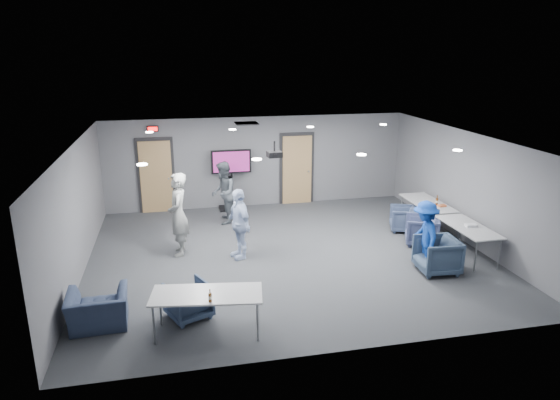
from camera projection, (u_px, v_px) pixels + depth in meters
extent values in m
plane|color=#313438|center=(288.00, 254.00, 11.64)|extent=(9.00, 9.00, 0.00)
plane|color=white|center=(288.00, 140.00, 10.86)|extent=(9.00, 9.00, 0.00)
cube|color=slate|center=(258.00, 162.00, 15.00)|extent=(9.00, 0.02, 2.70)
cube|color=slate|center=(348.00, 273.00, 7.51)|extent=(9.00, 0.02, 2.70)
cube|color=slate|center=(77.00, 212.00, 10.34)|extent=(0.02, 8.00, 2.70)
cube|color=slate|center=(467.00, 188.00, 12.16)|extent=(0.02, 8.00, 2.70)
cube|color=black|center=(156.00, 176.00, 14.44)|extent=(1.06, 0.06, 2.24)
cube|color=tan|center=(156.00, 177.00, 14.41)|extent=(0.90, 0.05, 2.10)
cylinder|color=gray|center=(169.00, 179.00, 14.45)|extent=(0.04, 0.10, 0.04)
cube|color=black|center=(297.00, 169.00, 15.29)|extent=(1.06, 0.06, 2.24)
cube|color=tan|center=(297.00, 170.00, 15.26)|extent=(0.90, 0.05, 2.10)
cylinder|color=gray|center=(308.00, 171.00, 15.30)|extent=(0.04, 0.10, 0.04)
cube|color=black|center=(153.00, 129.00, 14.02)|extent=(0.32, 0.06, 0.16)
cube|color=#FF0C0C|center=(153.00, 129.00, 13.98)|extent=(0.26, 0.02, 0.11)
cube|color=black|center=(247.00, 123.00, 13.39)|extent=(0.60, 0.60, 0.03)
cylinder|color=white|center=(142.00, 164.00, 8.58)|extent=(0.18, 0.18, 0.02)
cylinder|color=white|center=(149.00, 132.00, 11.95)|extent=(0.18, 0.18, 0.02)
cylinder|color=white|center=(257.00, 159.00, 8.98)|extent=(0.18, 0.18, 0.02)
cylinder|color=white|center=(232.00, 129.00, 12.35)|extent=(0.18, 0.18, 0.02)
cylinder|color=white|center=(361.00, 155.00, 9.38)|extent=(0.18, 0.18, 0.02)
cylinder|color=white|center=(310.00, 127.00, 12.75)|extent=(0.18, 0.18, 0.02)
cylinder|color=white|center=(458.00, 150.00, 9.79)|extent=(0.18, 0.18, 0.02)
cylinder|color=white|center=(383.00, 125.00, 13.16)|extent=(0.18, 0.18, 0.02)
imported|color=gray|center=(178.00, 214.00, 11.40)|extent=(0.49, 0.72, 1.93)
imported|color=#525A62|center=(223.00, 193.00, 13.54)|extent=(0.77, 0.92, 1.71)
imported|color=silver|center=(239.00, 224.00, 11.25)|extent=(0.67, 1.03, 1.63)
imported|color=#183F9F|center=(425.00, 235.00, 10.69)|extent=(0.71, 1.06, 1.52)
imported|color=#384562|center=(404.00, 219.00, 13.09)|extent=(0.91, 0.90, 0.65)
imported|color=#3B4467|center=(422.00, 230.00, 12.17)|extent=(1.01, 1.00, 0.70)
imported|color=#35465D|center=(437.00, 255.00, 10.62)|extent=(0.89, 0.87, 0.76)
imported|color=#3A4964|center=(188.00, 300.00, 8.82)|extent=(0.92, 0.93, 0.65)
imported|color=#333F59|center=(98.00, 310.00, 8.52)|extent=(1.03, 0.91, 0.64)
cube|color=#A9ABAD|center=(428.00, 203.00, 13.12)|extent=(0.77, 1.86, 0.03)
cylinder|color=gray|center=(402.00, 207.00, 13.96)|extent=(0.04, 0.04, 0.70)
cylinder|color=gray|center=(432.00, 228.00, 12.37)|extent=(0.04, 0.04, 0.70)
cylinder|color=gray|center=(422.00, 206.00, 14.08)|extent=(0.04, 0.04, 0.70)
cylinder|color=gray|center=(454.00, 226.00, 12.49)|extent=(0.04, 0.04, 0.70)
cube|color=#A9ABAD|center=(468.00, 227.00, 11.34)|extent=(0.73, 1.75, 0.03)
cylinder|color=gray|center=(438.00, 231.00, 12.13)|extent=(0.04, 0.04, 0.70)
cylinder|color=gray|center=(476.00, 256.00, 10.64)|extent=(0.04, 0.04, 0.70)
cylinder|color=gray|center=(459.00, 229.00, 12.25)|extent=(0.04, 0.04, 0.70)
cylinder|color=gray|center=(499.00, 254.00, 10.76)|extent=(0.04, 0.04, 0.70)
cube|color=#A9ABAD|center=(207.00, 294.00, 8.21)|extent=(1.92, 1.03, 0.03)
cylinder|color=gray|center=(257.00, 304.00, 8.65)|extent=(0.04, 0.04, 0.70)
cylinder|color=gray|center=(160.00, 307.00, 8.56)|extent=(0.04, 0.04, 0.70)
cylinder|color=gray|center=(258.00, 322.00, 8.08)|extent=(0.04, 0.04, 0.70)
cylinder|color=gray|center=(154.00, 325.00, 7.98)|extent=(0.04, 0.04, 0.70)
cylinder|color=#582E0F|center=(210.00, 297.00, 7.91)|extent=(0.05, 0.05, 0.15)
cylinder|color=#582E0F|center=(210.00, 291.00, 7.88)|extent=(0.02, 0.02, 0.07)
cylinder|color=beige|center=(210.00, 297.00, 7.91)|extent=(0.06, 0.06, 0.05)
cylinder|color=#582E0F|center=(437.00, 202.00, 12.87)|extent=(0.06, 0.06, 0.18)
cylinder|color=#582E0F|center=(437.00, 197.00, 12.83)|extent=(0.02, 0.02, 0.08)
cylinder|color=beige|center=(437.00, 202.00, 12.87)|extent=(0.07, 0.07, 0.06)
cube|color=#C45B31|center=(442.00, 206.00, 12.76)|extent=(0.21, 0.15, 0.05)
cube|color=silver|center=(471.00, 225.00, 11.32)|extent=(0.26, 0.19, 0.06)
cube|color=black|center=(232.00, 208.00, 14.97)|extent=(0.78, 0.56, 0.06)
cylinder|color=black|center=(232.00, 185.00, 14.77)|extent=(0.06, 0.06, 1.34)
cube|color=black|center=(231.00, 161.00, 14.56)|extent=(1.17, 0.07, 0.69)
cube|color=#781A5E|center=(231.00, 162.00, 14.52)|extent=(1.06, 0.01, 0.60)
cylinder|color=black|center=(274.00, 146.00, 10.78)|extent=(0.04, 0.04, 0.22)
cube|color=black|center=(274.00, 154.00, 10.83)|extent=(0.33, 0.29, 0.12)
cylinder|color=black|center=(276.00, 156.00, 10.70)|extent=(0.08, 0.06, 0.08)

